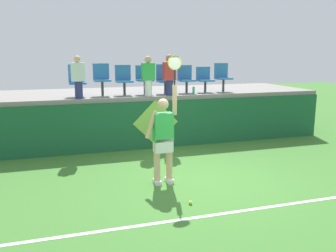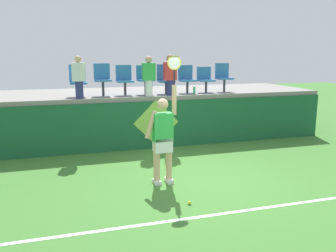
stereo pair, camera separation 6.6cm
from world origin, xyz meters
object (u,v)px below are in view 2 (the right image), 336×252
at_px(water_bottle, 194,90).
at_px(stadium_chair_0, 78,79).
at_px(tennis_player, 163,136).
at_px(stadium_chair_2, 124,78).
at_px(stadium_chair_6, 205,78).
at_px(stadium_chair_3, 145,78).
at_px(spectator_0, 79,76).
at_px(tennis_ball, 189,203).
at_px(spectator_2, 170,74).
at_px(stadium_chair_7, 223,76).
at_px(stadium_chair_5, 187,78).
at_px(spectator_1, 149,75).
at_px(stadium_chair_4, 165,78).
at_px(stadium_chair_1, 102,78).

xyz_separation_m(water_bottle, stadium_chair_0, (-3.19, 0.42, 0.35)).
relative_size(tennis_player, stadium_chair_2, 3.08).
relative_size(stadium_chair_2, stadium_chair_6, 1.10).
bearing_deg(stadium_chair_2, stadium_chair_3, -0.48).
bearing_deg(stadium_chair_0, spectator_0, -90.00).
distance_m(tennis_ball, water_bottle, 4.66).
xyz_separation_m(water_bottle, spectator_2, (-0.74, -0.05, 0.48)).
xyz_separation_m(stadium_chair_7, spectator_2, (-1.83, -0.46, 0.11)).
bearing_deg(stadium_chair_0, stadium_chair_5, -0.10).
height_order(stadium_chair_2, spectator_0, spectator_0).
height_order(water_bottle, stadium_chair_3, stadium_chair_3).
height_order(water_bottle, stadium_chair_6, stadium_chair_6).
bearing_deg(stadium_chair_5, stadium_chair_2, 179.99).
distance_m(stadium_chair_6, spectator_0, 3.72).
bearing_deg(spectator_1, stadium_chair_5, 20.11).
height_order(stadium_chair_5, spectator_1, spectator_1).
bearing_deg(stadium_chair_4, stadium_chair_7, -0.10).
height_order(stadium_chair_3, stadium_chair_4, stadium_chair_4).
bearing_deg(stadium_chair_6, stadium_chair_5, 179.57).
relative_size(tennis_ball, stadium_chair_0, 0.08).
bearing_deg(stadium_chair_4, spectator_2, -90.00).
distance_m(tennis_player, stadium_chair_4, 3.64).
bearing_deg(spectator_0, stadium_chair_3, 13.51).
distance_m(stadium_chair_3, stadium_chair_7, 2.44).
xyz_separation_m(stadium_chair_1, spectator_1, (1.19, -0.46, 0.07)).
distance_m(stadium_chair_2, stadium_chair_4, 1.19).
bearing_deg(stadium_chair_6, stadium_chair_1, 179.91).
height_order(tennis_ball, stadium_chair_1, stadium_chair_1).
relative_size(stadium_chair_6, spectator_2, 0.67).
distance_m(stadium_chair_7, spectator_2, 1.89).
bearing_deg(stadium_chair_0, stadium_chair_2, -0.22).
distance_m(stadium_chair_2, stadium_chair_5, 1.84).
bearing_deg(stadium_chair_4, stadium_chair_3, -179.16).
relative_size(stadium_chair_1, stadium_chair_6, 1.17).
relative_size(stadium_chair_0, stadium_chair_6, 1.14).
height_order(stadium_chair_6, spectator_2, spectator_2).
height_order(water_bottle, stadium_chair_1, stadium_chair_1).
bearing_deg(stadium_chair_0, spectator_1, -14.12).
bearing_deg(tennis_player, spectator_2, 70.15).
bearing_deg(stadium_chair_4, water_bottle, -29.51).
relative_size(tennis_ball, stadium_chair_4, 0.08).
height_order(water_bottle, spectator_0, spectator_0).
height_order(stadium_chair_7, spectator_0, spectator_0).
xyz_separation_m(stadium_chair_6, stadium_chair_7, (0.59, 0.01, 0.06)).
bearing_deg(spectator_2, spectator_1, 179.86).
distance_m(stadium_chair_0, stadium_chair_6, 3.69).
xyz_separation_m(stadium_chair_1, stadium_chair_5, (2.44, -0.00, -0.05)).
distance_m(tennis_ball, stadium_chair_3, 4.88).
relative_size(stadium_chair_3, stadium_chair_4, 0.97).
bearing_deg(stadium_chair_6, stadium_chair_4, 179.60).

